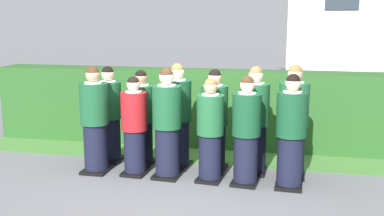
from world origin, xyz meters
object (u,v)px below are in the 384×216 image
Objects in this scene: student_front_row_0 at (95,122)px; student_rear_row_0 at (109,117)px; student_rear_row_1 at (142,120)px; student_rear_row_5 at (293,124)px; student_front_row_2 at (167,126)px; student_front_row_5 at (291,134)px; student_rear_row_4 at (255,123)px; student_front_row_4 at (246,133)px; student_in_red_blazer at (134,128)px; student_front_row_3 at (210,133)px; student_rear_row_2 at (178,118)px; student_rear_row_3 at (214,123)px.

student_front_row_0 reaches higher than student_rear_row_0.
student_rear_row_1 is 0.91× the size of student_rear_row_5.
student_rear_row_0 is (-1.15, 0.55, -0.03)m from student_front_row_2.
student_front_row_2 is at bearing -41.64° from student_rear_row_1.
student_front_row_5 is 0.76m from student_rear_row_4.
student_front_row_2 is 0.76m from student_rear_row_1.
student_rear_row_5 reaches higher than student_front_row_4.
student_front_row_0 is 0.55m from student_rear_row_0.
student_rear_row_0 is at bearing 139.60° from student_in_red_blazer.
student_front_row_0 is 1.09× the size of student_front_row_3.
student_front_row_2 is at bearing -25.51° from student_rear_row_0.
student_front_row_0 is at bearing -178.42° from student_in_red_blazer.
student_rear_row_2 is at bearing 162.96° from student_front_row_5.
student_front_row_3 is at bearing -0.72° from student_front_row_0.
student_rear_row_0 is at bearing 87.93° from student_front_row_0.
student_rear_row_1 is 0.93× the size of student_rear_row_2.
student_rear_row_3 is at bearing -179.29° from student_rear_row_4.
student_rear_row_4 reaches higher than student_front_row_5.
student_rear_row_0 is at bearing 168.46° from student_front_row_5.
student_front_row_5 is 1.01× the size of student_rear_row_0.
student_front_row_4 reaches higher than student_front_row_3.
student_rear_row_2 is (0.05, 0.49, 0.01)m from student_front_row_2.
student_in_red_blazer is at bearing -159.65° from student_rear_row_3.
student_front_row_4 is 0.82m from student_rear_row_5.
student_in_red_blazer is 2.44m from student_rear_row_5.
student_rear_row_1 is (0.59, -0.05, -0.02)m from student_rear_row_0.
student_rear_row_1 is at bearing 177.88° from student_rear_row_3.
student_rear_row_3 is 0.97× the size of student_rear_row_4.
student_rear_row_5 is (2.44, -0.08, 0.07)m from student_rear_row_1.
student_front_row_0 is at bearing -158.23° from student_rear_row_2.
student_front_row_5 is 0.97× the size of student_rear_row_2.
student_rear_row_5 reaches higher than student_rear_row_1.
student_rear_row_1 is at bearing 94.30° from student_in_red_blazer.
student_in_red_blazer is 1.74m from student_front_row_4.
student_rear_row_5 reaches higher than student_rear_row_4.
student_front_row_5 is at bearing -1.88° from student_front_row_2.
student_rear_row_3 reaches higher than student_rear_row_1.
student_front_row_0 is 1.88m from student_rear_row_3.
student_front_row_2 is at bearing -1.98° from student_in_red_blazer.
student_rear_row_0 is at bearing 154.49° from student_front_row_2.
student_rear_row_1 reaches higher than student_front_row_3.
student_front_row_4 is at bearing -2.48° from student_in_red_blazer.
student_rear_row_2 reaches higher than student_front_row_5.
student_front_row_5 is (0.63, -0.00, 0.02)m from student_front_row_4.
student_front_row_2 is 1.09× the size of student_front_row_3.
student_front_row_0 is 1.03× the size of student_rear_row_3.
student_front_row_0 is 1.05× the size of student_front_row_4.
student_rear_row_3 is (1.81, -0.09, 0.00)m from student_rear_row_0.
student_rear_row_2 is 1.01× the size of student_rear_row_4.
student_front_row_2 is 0.67m from student_front_row_3.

